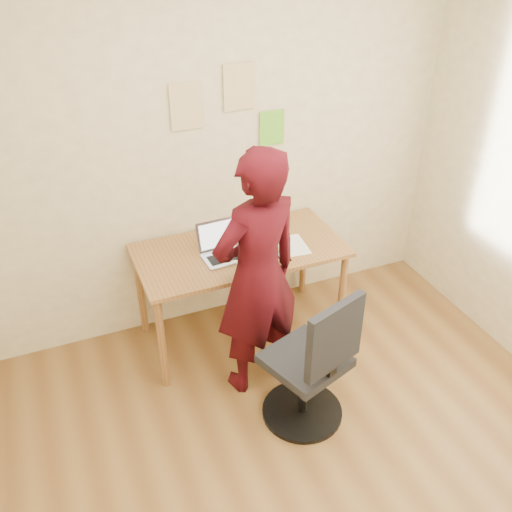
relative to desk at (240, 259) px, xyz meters
name	(u,v)px	position (x,y,z in m)	size (l,w,h in m)	color
room	(341,288)	(-0.06, -1.38, 0.70)	(3.58, 3.58, 2.78)	brown
desk	(240,259)	(0.00, 0.00, 0.00)	(1.40, 0.70, 0.74)	olive
laptop	(223,248)	(-0.13, -0.03, 0.14)	(0.31, 0.28, 0.21)	#B5B5BD
paper_sheet	(292,245)	(0.34, -0.10, 0.09)	(0.19, 0.27, 0.00)	white
phone	(283,257)	(0.22, -0.21, 0.09)	(0.07, 0.13, 0.01)	black
wall_note_left	(186,106)	(-0.21, 0.36, 0.98)	(0.21, 0.00, 0.30)	#DCB983
wall_note_mid	(239,87)	(0.15, 0.36, 1.06)	(0.21, 0.00, 0.30)	#DCB983
wall_note_right	(272,128)	(0.38, 0.36, 0.76)	(0.18, 0.00, 0.24)	#67C52C
office_chair	(313,370)	(0.10, -0.92, -0.24)	(0.54, 0.55, 0.96)	black
person	(257,276)	(-0.07, -0.47, 0.18)	(0.60, 0.40, 1.66)	#39070D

